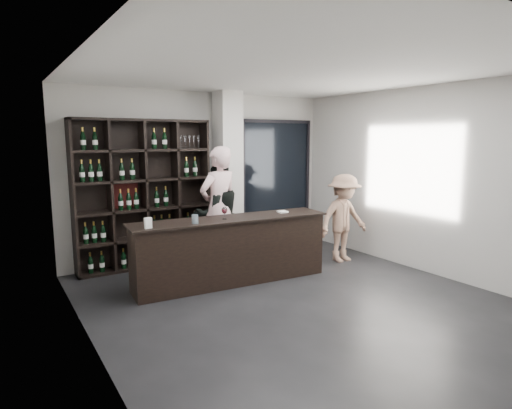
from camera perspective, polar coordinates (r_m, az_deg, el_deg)
floor at (r=5.74m, az=5.45°, el=-12.75°), size 5.00×5.50×0.01m
wine_shelf at (r=7.15m, az=-14.68°, el=1.32°), size 2.20×0.35×2.40m
structural_column at (r=7.62m, az=-3.72°, el=3.94°), size 0.40×0.40×2.90m
glass_panel at (r=8.45m, az=2.74°, el=4.09°), size 1.60×0.08×2.10m
tasting_counter at (r=6.27m, az=-3.26°, el=-6.10°), size 2.94×0.62×0.96m
taster_pink at (r=6.93m, az=-4.97°, el=-0.43°), size 0.80×0.61×1.97m
taster_black at (r=7.11m, az=-5.14°, el=-1.42°), size 0.85×0.68×1.68m
customer at (r=7.43m, az=11.57°, el=-1.80°), size 0.98×0.58×1.50m
wine_glass at (r=6.05m, az=-4.23°, el=-1.06°), size 0.10×0.10×0.20m
spit_cup at (r=5.80m, az=-8.14°, el=-1.95°), size 0.10×0.10×0.12m
napkin_stack at (r=6.62m, az=3.56°, el=-0.96°), size 0.15×0.15×0.02m
card_stand at (r=5.61m, az=-14.20°, el=-2.41°), size 0.10×0.06×0.14m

